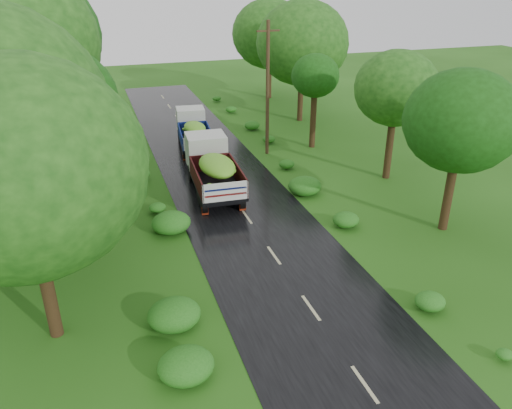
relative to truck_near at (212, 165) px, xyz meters
name	(u,v)px	position (x,y,z in m)	size (l,w,h in m)	color
ground	(365,385)	(0.82, -15.79, -1.56)	(120.00, 120.00, 0.00)	#1F4F10
road	(300,293)	(0.82, -10.79, -1.55)	(6.50, 80.00, 0.02)	black
road_lines	(291,279)	(0.82, -9.79, -1.54)	(0.12, 69.60, 0.00)	#BFB78C
truck_near	(212,165)	(0.00, 0.00, 0.00)	(2.68, 6.68, 2.76)	black
truck_far	(193,129)	(0.58, 7.96, -0.19)	(2.60, 5.92, 2.41)	black
utility_pole	(268,88)	(5.07, 5.13, 2.91)	(1.52, 0.24, 8.68)	#382616
trees_left	(26,66)	(-9.15, 5.52, 5.03)	(6.40, 33.67, 9.87)	black
trees_right	(320,58)	(10.23, 8.28, 4.15)	(5.36, 32.10, 7.96)	black
shrubs	(236,196)	(0.82, -1.79, -1.21)	(11.90, 44.00, 0.70)	#1F6718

